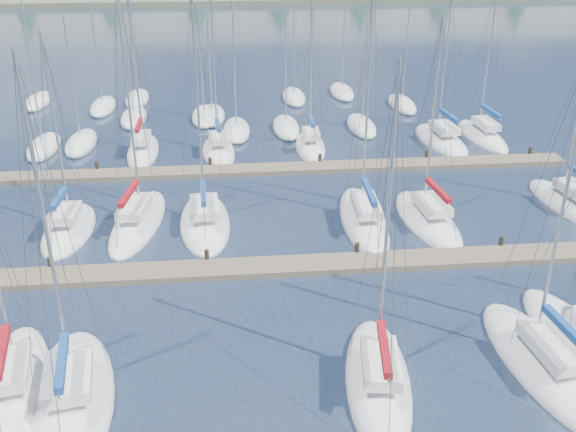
{
  "coord_description": "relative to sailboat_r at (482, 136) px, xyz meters",
  "views": [
    {
      "loc": [
        -2.62,
        -12.85,
        16.8
      ],
      "look_at": [
        0.0,
        14.0,
        4.0
      ],
      "focal_mm": 40.0,
      "sensor_mm": 36.0,
      "label": 1
    }
  ],
  "objects": [
    {
      "name": "ground",
      "position": [
        -18.19,
        24.2,
        -0.19
      ],
      "size": [
        400.0,
        400.0,
        0.0
      ],
      "primitive_type": "plane",
      "color": "#233046",
      "rests_on": "ground"
    },
    {
      "name": "dock_mid",
      "position": [
        -18.19,
        -19.78,
        -0.04
      ],
      "size": [
        44.0,
        1.93,
        1.1
      ],
      "color": "#6B5E4C",
      "rests_on": "ground"
    },
    {
      "name": "dock_far",
      "position": [
        -18.19,
        -5.78,
        -0.04
      ],
      "size": [
        44.0,
        1.93,
        1.1
      ],
      "color": "#6B5E4C",
      "rests_on": "ground"
    },
    {
      "name": "sailboat_r",
      "position": [
        0.0,
        0.0,
        0.0
      ],
      "size": [
        2.83,
        8.53,
        13.8
      ],
      "rotation": [
        0.0,
        0.0,
        0.04
      ],
      "color": "white",
      "rests_on": "ground"
    },
    {
      "name": "sailboat_d",
      "position": [
        -15.35,
        -29.14,
        -0.0
      ],
      "size": [
        3.68,
        8.46,
        13.42
      ],
      "rotation": [
        0.0,
        0.0,
        -0.14
      ],
      "color": "white",
      "rests_on": "ground"
    },
    {
      "name": "sailboat_m",
      "position": [
        0.34,
        -13.77,
        -0.01
      ],
      "size": [
        3.32,
        8.31,
        11.42
      ],
      "rotation": [
        0.0,
        0.0,
        0.1
      ],
      "color": "white",
      "rests_on": "ground"
    },
    {
      "name": "sailboat_n",
      "position": [
        -27.4,
        -1.0,
        0.01
      ],
      "size": [
        2.46,
        7.79,
        14.05
      ],
      "rotation": [
        0.0,
        0.0,
        0.02
      ],
      "color": "white",
      "rests_on": "ground"
    },
    {
      "name": "sailboat_p",
      "position": [
        -14.41,
        -1.26,
        -0.0
      ],
      "size": [
        2.64,
        7.02,
        12.0
      ],
      "rotation": [
        0.0,
        0.0,
        -0.05
      ],
      "color": "white",
      "rests_on": "ground"
    },
    {
      "name": "sailboat_k",
      "position": [
        -12.94,
        -14.74,
        -0.0
      ],
      "size": [
        3.04,
        9.73,
        14.45
      ],
      "rotation": [
        0.0,
        0.0,
        -0.05
      ],
      "color": "white",
      "rests_on": "ground"
    },
    {
      "name": "sailboat_h",
      "position": [
        -30.24,
        -14.33,
        -0.01
      ],
      "size": [
        2.9,
        7.15,
        12.1
      ],
      "rotation": [
        0.0,
        0.0,
        -0.03
      ],
      "color": "white",
      "rests_on": "ground"
    },
    {
      "name": "sailboat_j",
      "position": [
        -22.39,
        -14.14,
        -0.01
      ],
      "size": [
        3.31,
        8.57,
        14.13
      ],
      "rotation": [
        0.0,
        0.0,
        0.04
      ],
      "color": "white",
      "rests_on": "ground"
    },
    {
      "name": "sailboat_i",
      "position": [
        -26.34,
        -13.72,
        0.0
      ],
      "size": [
        3.79,
        9.36,
        14.74
      ],
      "rotation": [
        0.0,
        0.0,
        -0.14
      ],
      "color": "white",
      "rests_on": "ground"
    },
    {
      "name": "sailboat_l",
      "position": [
        -9.13,
        -15.07,
        -0.01
      ],
      "size": [
        3.36,
        8.64,
        12.83
      ],
      "rotation": [
        0.0,
        0.0,
        0.07
      ],
      "color": "white",
      "rests_on": "ground"
    },
    {
      "name": "sailboat_q",
      "position": [
        -3.73,
        -0.75,
        -0.02
      ],
      "size": [
        3.6,
        8.61,
        12.19
      ],
      "rotation": [
        0.0,
        0.0,
        0.08
      ],
      "color": "white",
      "rests_on": "ground"
    },
    {
      "name": "sailboat_o",
      "position": [
        -21.6,
        -1.64,
        0.0
      ],
      "size": [
        3.0,
        7.02,
        13.06
      ],
      "rotation": [
        0.0,
        0.0,
        0.07
      ],
      "color": "white",
      "rests_on": "ground"
    },
    {
      "name": "sailboat_e",
      "position": [
        -8.41,
        -28.75,
        -0.01
      ],
      "size": [
        3.61,
        9.21,
        14.18
      ],
      "rotation": [
        0.0,
        0.0,
        0.08
      ],
      "color": "white",
      "rests_on": "ground"
    },
    {
      "name": "sailboat_b",
      "position": [
        -29.42,
        -28.02,
        -0.02
      ],
      "size": [
        3.9,
        8.37,
        11.27
      ],
      "rotation": [
        0.0,
        0.0,
        0.18
      ],
      "color": "white",
      "rests_on": "ground"
    },
    {
      "name": "sailboat_c",
      "position": [
        -27.12,
        -28.79,
        -0.01
      ],
      "size": [
        4.29,
        8.69,
        13.83
      ],
      "rotation": [
        0.0,
        0.0,
        0.15
      ],
      "color": "white",
      "rests_on": "ground"
    },
    {
      "name": "distant_boats",
      "position": [
        -22.53,
        7.97,
        0.1
      ],
      "size": [
        36.93,
        20.75,
        13.3
      ],
      "color": "#9EA0A5",
      "rests_on": "ground"
    }
  ]
}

